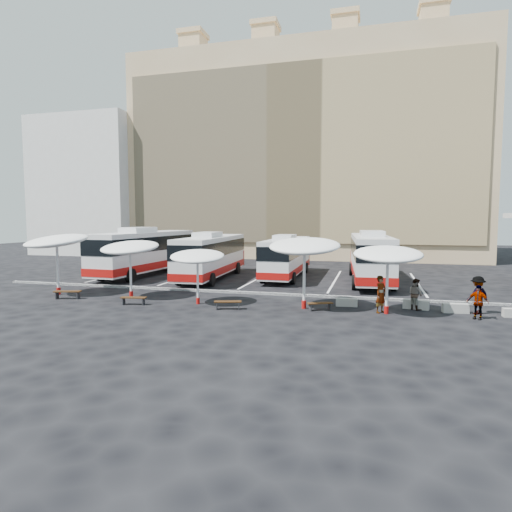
% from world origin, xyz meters
% --- Properties ---
extents(ground, '(120.00, 120.00, 0.00)m').
position_xyz_m(ground, '(0.00, 0.00, 0.00)').
color(ground, black).
rests_on(ground, ground).
extents(sandstone_building, '(42.00, 18.25, 29.60)m').
position_xyz_m(sandstone_building, '(0.00, 31.87, 12.63)').
color(sandstone_building, tan).
rests_on(sandstone_building, ground).
extents(apartment_block, '(14.00, 14.00, 18.00)m').
position_xyz_m(apartment_block, '(-28.00, 28.00, 9.00)').
color(apartment_block, silver).
rests_on(apartment_block, ground).
extents(curb_divider, '(34.00, 0.25, 0.15)m').
position_xyz_m(curb_divider, '(0.00, 0.50, 0.07)').
color(curb_divider, black).
rests_on(curb_divider, ground).
extents(bay_lines, '(24.15, 12.00, 0.01)m').
position_xyz_m(bay_lines, '(0.00, 8.00, 0.01)').
color(bay_lines, white).
rests_on(bay_lines, ground).
extents(bus_0, '(3.43, 12.90, 4.06)m').
position_xyz_m(bus_0, '(-9.82, 7.22, 2.07)').
color(bus_0, silver).
rests_on(bus_0, ground).
extents(bus_1, '(3.22, 11.88, 3.73)m').
position_xyz_m(bus_1, '(-3.58, 6.49, 1.91)').
color(bus_1, silver).
rests_on(bus_1, ground).
extents(bus_2, '(2.67, 11.04, 3.50)m').
position_xyz_m(bus_2, '(2.02, 8.78, 1.79)').
color(bus_2, silver).
rests_on(bus_2, ground).
extents(bus_3, '(3.49, 12.42, 3.89)m').
position_xyz_m(bus_3, '(8.59, 7.95, 1.99)').
color(bus_3, silver).
rests_on(bus_3, ground).
extents(sunshade_0, '(4.86, 4.89, 3.95)m').
position_xyz_m(sunshade_0, '(-10.32, -2.79, 3.36)').
color(sunshade_0, silver).
rests_on(sunshade_0, ground).
extents(sunshade_1, '(3.48, 3.53, 3.57)m').
position_xyz_m(sunshade_1, '(-5.31, -2.58, 3.03)').
color(sunshade_1, silver).
rests_on(sunshade_1, ground).
extents(sunshade_2, '(3.66, 3.69, 3.14)m').
position_xyz_m(sunshade_2, '(-0.67, -3.30, 2.67)').
color(sunshade_2, silver).
rests_on(sunshade_2, ground).
extents(sunshade_3, '(3.80, 3.85, 3.90)m').
position_xyz_m(sunshade_3, '(5.25, -2.99, 3.32)').
color(sunshade_3, silver).
rests_on(sunshade_3, ground).
extents(sunshade_4, '(3.47, 3.51, 3.52)m').
position_xyz_m(sunshade_4, '(9.44, -3.14, 2.99)').
color(sunshade_4, silver).
rests_on(sunshade_4, ground).
extents(wood_bench_0, '(1.61, 0.84, 0.48)m').
position_xyz_m(wood_bench_0, '(-8.75, -3.91, 0.37)').
color(wood_bench_0, black).
rests_on(wood_bench_0, ground).
extents(wood_bench_1, '(1.46, 0.62, 0.43)m').
position_xyz_m(wood_bench_1, '(-4.02, -4.45, 0.33)').
color(wood_bench_1, black).
rests_on(wood_bench_1, ground).
extents(wood_bench_2, '(1.48, 0.79, 0.44)m').
position_xyz_m(wood_bench_2, '(1.42, -4.23, 0.34)').
color(wood_bench_2, black).
rests_on(wood_bench_2, ground).
extents(wood_bench_3, '(1.36, 0.88, 0.41)m').
position_xyz_m(wood_bench_3, '(6.13, -3.22, 0.31)').
color(wood_bench_3, black).
rests_on(wood_bench_3, ground).
extents(conc_bench_0, '(1.17, 0.43, 0.43)m').
position_xyz_m(conc_bench_0, '(7.41, -1.79, 0.22)').
color(conc_bench_0, gray).
rests_on(conc_bench_0, ground).
extents(conc_bench_1, '(1.36, 0.68, 0.49)m').
position_xyz_m(conc_bench_1, '(10.99, -1.56, 0.24)').
color(conc_bench_1, gray).
rests_on(conc_bench_1, ground).
extents(conc_bench_2, '(1.29, 0.56, 0.47)m').
position_xyz_m(conc_bench_2, '(12.82, -1.98, 0.23)').
color(conc_bench_2, gray).
rests_on(conc_bench_2, ground).
extents(passenger_0, '(0.79, 0.82, 1.89)m').
position_xyz_m(passenger_0, '(9.16, -3.00, 0.95)').
color(passenger_0, black).
rests_on(passenger_0, ground).
extents(passenger_1, '(0.99, 1.01, 1.65)m').
position_xyz_m(passenger_1, '(10.95, -1.74, 0.82)').
color(passenger_1, black).
rests_on(passenger_1, ground).
extents(passenger_2, '(1.04, 0.81, 1.64)m').
position_xyz_m(passenger_2, '(13.57, -3.23, 0.82)').
color(passenger_2, black).
rests_on(passenger_2, ground).
extents(passenger_3, '(1.42, 1.24, 1.90)m').
position_xyz_m(passenger_3, '(13.79, -2.00, 0.95)').
color(passenger_3, black).
rests_on(passenger_3, ground).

